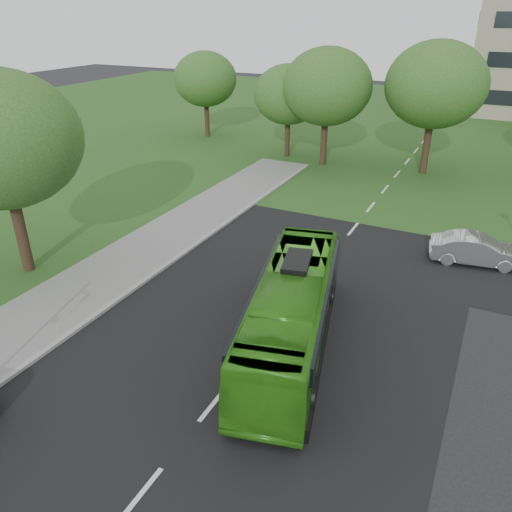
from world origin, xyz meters
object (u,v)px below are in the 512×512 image
Objects in this scene: tree_park_f at (205,79)px; tree_side_near at (0,140)px; bus at (291,312)px; tree_park_a at (288,95)px; tree_park_b at (327,87)px; sedan at (477,250)px; tree_park_c at (436,85)px.

tree_park_f is 0.85× the size of tree_side_near.
tree_side_near is 0.89× the size of bus.
tree_park_a is 27.58m from bus.
tree_park_a is 0.80× the size of tree_side_near.
tree_park_b is 2.01× the size of sedan.
tree_side_near reaches higher than tree_park_b.
tree_park_c is 1.21× the size of tree_park_f.
tree_park_f is 0.75× the size of bus.
tree_park_b reaches higher than bus.
tree_park_f is at bearing 171.75° from tree_park_c.
tree_side_near reaches higher than tree_park_f.
tree_park_b reaches higher than sedan.
tree_park_c is at bearing 9.67° from sedan.
tree_park_c is at bearing 59.70° from tree_side_near.
tree_park_f is 29.28m from tree_side_near.
tree_park_a is at bearing 163.56° from tree_park_b.
tree_park_c is at bearing 0.68° from tree_park_a.
tree_park_b is (3.68, -1.09, 0.98)m from tree_park_a.
tree_park_f is (-10.10, 3.28, 0.30)m from tree_park_a.
tree_park_b is at bearing 34.49° from sedan.
tree_park_c is 16.63m from sedan.
tree_park_c is 1.02× the size of tree_side_near.
sedan is at bearing 28.08° from tree_side_near.
tree_park_b is at bearing 93.36° from bus.
bus is at bearing -73.36° from tree_park_b.
tree_park_a is 0.71× the size of bus.
tree_park_a is 0.78× the size of tree_park_c.
tree_park_c reaches higher than tree_park_b.
tree_park_f reaches higher than tree_park_a.
sedan is at bearing -46.12° from tree_park_b.
bus is at bearing -53.55° from tree_park_f.
tree_park_c is 2.15× the size of sedan.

